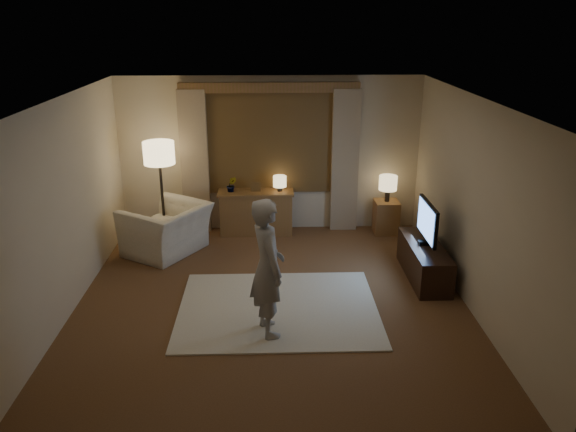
{
  "coord_description": "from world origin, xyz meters",
  "views": [
    {
      "loc": [
        0.0,
        -6.43,
        3.53
      ],
      "look_at": [
        0.23,
        0.6,
        0.98
      ],
      "focal_mm": 35.0,
      "sensor_mm": 36.0,
      "label": 1
    }
  ],
  "objects_px": {
    "armchair": "(167,230)",
    "tv_stand": "(424,261)",
    "person": "(268,268)",
    "sideboard": "(256,213)",
    "side_table": "(386,217)"
  },
  "relations": [
    {
      "from": "armchair",
      "to": "tv_stand",
      "type": "xyz_separation_m",
      "value": [
        3.76,
        -1.01,
        -0.13
      ]
    },
    {
      "from": "side_table",
      "to": "tv_stand",
      "type": "height_order",
      "value": "side_table"
    },
    {
      "from": "sideboard",
      "to": "armchair",
      "type": "distance_m",
      "value": 1.58
    },
    {
      "from": "armchair",
      "to": "side_table",
      "type": "relative_size",
      "value": 2.08
    },
    {
      "from": "side_table",
      "to": "tv_stand",
      "type": "distance_m",
      "value": 1.76
    },
    {
      "from": "armchair",
      "to": "side_table",
      "type": "distance_m",
      "value": 3.64
    },
    {
      "from": "armchair",
      "to": "side_table",
      "type": "height_order",
      "value": "armchair"
    },
    {
      "from": "sideboard",
      "to": "person",
      "type": "bearing_deg",
      "value": -86.37
    },
    {
      "from": "armchair",
      "to": "person",
      "type": "distance_m",
      "value": 2.91
    },
    {
      "from": "person",
      "to": "tv_stand",
      "type": "bearing_deg",
      "value": -74.23
    },
    {
      "from": "sideboard",
      "to": "tv_stand",
      "type": "xyz_separation_m",
      "value": [
        2.39,
        -1.79,
        -0.1
      ]
    },
    {
      "from": "armchair",
      "to": "tv_stand",
      "type": "distance_m",
      "value": 3.9
    },
    {
      "from": "sideboard",
      "to": "side_table",
      "type": "relative_size",
      "value": 2.14
    },
    {
      "from": "person",
      "to": "armchair",
      "type": "bearing_deg",
      "value": 16.38
    },
    {
      "from": "tv_stand",
      "to": "person",
      "type": "bearing_deg",
      "value": -147.5
    }
  ]
}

